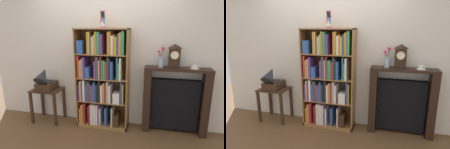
# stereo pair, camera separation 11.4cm
# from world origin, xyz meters

# --- Properties ---
(ground_plane) EXTENTS (7.74, 6.40, 0.02)m
(ground_plane) POSITION_xyz_m (0.00, 0.00, -0.01)
(ground_plane) COLOR brown
(wall_back) EXTENTS (4.74, 0.08, 2.60)m
(wall_back) POSITION_xyz_m (0.08, 0.28, 1.30)
(wall_back) COLOR silver
(wall_back) RESTS_ON ground
(bookshelf) EXTENTS (0.91, 0.34, 1.76)m
(bookshelf) POSITION_xyz_m (-0.02, 0.06, 0.85)
(bookshelf) COLOR olive
(bookshelf) RESTS_ON ground
(cup_stack) EXTENTS (0.08, 0.08, 0.28)m
(cup_stack) POSITION_xyz_m (0.02, 0.04, 1.90)
(cup_stack) COLOR pink
(cup_stack) RESTS_ON bookshelf
(side_table_left) EXTENTS (0.55, 0.43, 0.63)m
(side_table_left) POSITION_xyz_m (-1.09, 0.03, 0.47)
(side_table_left) COLOR #382316
(side_table_left) RESTS_ON ground
(gramophone) EXTENTS (0.30, 0.46, 0.48)m
(gramophone) POSITION_xyz_m (-1.09, -0.02, 0.82)
(gramophone) COLOR #382316
(gramophone) RESTS_ON side_table_left
(fireplace_mantel) EXTENTS (1.05, 0.26, 1.14)m
(fireplace_mantel) POSITION_xyz_m (1.25, 0.13, 0.56)
(fireplace_mantel) COLOR black
(fireplace_mantel) RESTS_ON ground
(mantel_clock) EXTENTS (0.17, 0.12, 0.38)m
(mantel_clock) POSITION_xyz_m (1.18, 0.11, 1.33)
(mantel_clock) COLOR black
(mantel_clock) RESTS_ON fireplace_mantel
(flower_vase) EXTENTS (0.11, 0.16, 0.33)m
(flower_vase) POSITION_xyz_m (0.98, 0.11, 1.28)
(flower_vase) COLOR #99B2D1
(flower_vase) RESTS_ON fireplace_mantel
(teacup_with_saucer) EXTENTS (0.14, 0.14, 0.06)m
(teacup_with_saucer) POSITION_xyz_m (1.50, 0.11, 1.17)
(teacup_with_saucer) COLOR white
(teacup_with_saucer) RESTS_ON fireplace_mantel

